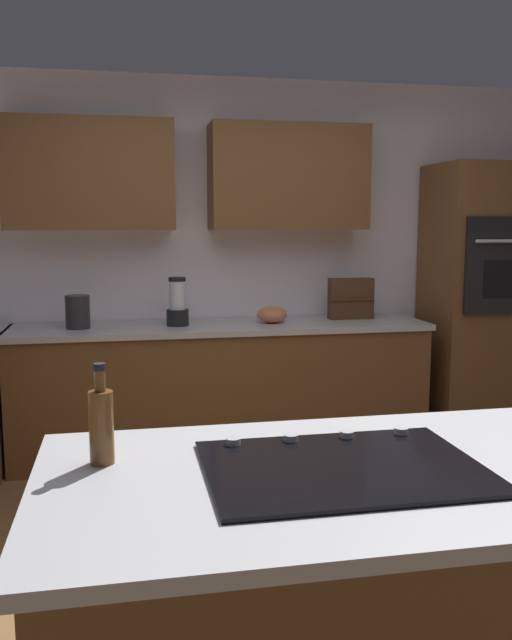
% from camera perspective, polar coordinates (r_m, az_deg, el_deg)
% --- Properties ---
extents(ground_plane, '(14.00, 14.00, 0.00)m').
position_cam_1_polar(ground_plane, '(3.29, 3.69, -20.52)').
color(ground_plane, brown).
extents(wall_back, '(6.00, 0.44, 2.60)m').
position_cam_1_polar(wall_back, '(4.88, -3.18, 6.66)').
color(wall_back, silver).
rests_on(wall_back, ground).
extents(lower_cabinets_back, '(2.80, 0.60, 0.86)m').
position_cam_1_polar(lower_cabinets_back, '(4.70, -2.88, -6.03)').
color(lower_cabinets_back, brown).
rests_on(lower_cabinets_back, ground).
extents(countertop_back, '(2.84, 0.64, 0.04)m').
position_cam_1_polar(countertop_back, '(4.61, -2.92, -0.59)').
color(countertop_back, '#B2B2B7').
rests_on(countertop_back, lower_cabinets_back).
extents(island_base, '(1.61, 0.90, 0.86)m').
position_cam_1_polar(island_base, '(2.13, 7.11, -24.35)').
color(island_base, brown).
rests_on(island_base, ground).
extents(island_top, '(1.69, 0.98, 0.04)m').
position_cam_1_polar(island_top, '(1.93, 7.35, -13.00)').
color(island_top, '#B2B2B7').
rests_on(island_top, island_base).
extents(wall_oven, '(0.80, 0.66, 2.00)m').
position_cam_1_polar(wall_oven, '(5.23, 18.73, 1.42)').
color(wall_oven, brown).
rests_on(wall_oven, ground).
extents(cooktop, '(0.76, 0.56, 0.03)m').
position_cam_1_polar(cooktop, '(1.93, 7.30, -12.18)').
color(cooktop, black).
rests_on(cooktop, island_top).
extents(blender, '(0.15, 0.15, 0.33)m').
position_cam_1_polar(blender, '(4.54, -6.66, 1.28)').
color(blender, black).
rests_on(blender, countertop_back).
extents(mixing_bowl, '(0.21, 0.21, 0.12)m').
position_cam_1_polar(mixing_bowl, '(4.65, 1.36, 0.48)').
color(mixing_bowl, '#CC724C').
rests_on(mixing_bowl, countertop_back).
extents(spice_rack, '(0.32, 0.11, 0.29)m').
position_cam_1_polar(spice_rack, '(4.89, 8.03, 1.81)').
color(spice_rack, '#472B19').
rests_on(spice_rack, countertop_back).
extents(kettle, '(0.16, 0.16, 0.22)m').
position_cam_1_polar(kettle, '(4.54, -14.85, 0.67)').
color(kettle, '#262628').
rests_on(kettle, countertop_back).
extents(oil_bottle, '(0.07, 0.07, 0.29)m').
position_cam_1_polar(oil_bottle, '(1.97, -12.95, -8.55)').
color(oil_bottle, brown).
rests_on(oil_bottle, island_top).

